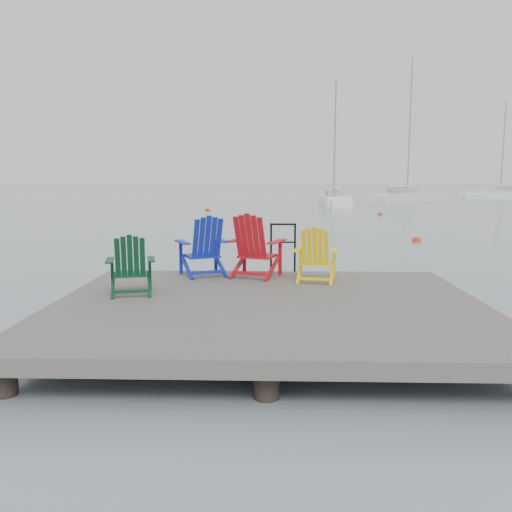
{
  "coord_description": "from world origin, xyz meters",
  "views": [
    {
      "loc": [
        0.05,
        -7.45,
        2.22
      ],
      "look_at": [
        -0.24,
        2.04,
        0.85
      ],
      "focal_mm": 38.0,
      "sensor_mm": 36.0,
      "label": 1
    }
  ],
  "objects_px": {
    "chair_blue": "(204,246)",
    "chair_red": "(255,246)",
    "buoy_a": "(416,241)",
    "sailboat_mid": "(404,198)",
    "buoy_d": "(332,204)",
    "sailboat_near": "(334,201)",
    "buoy_b": "(208,211)",
    "sailboat_far": "(504,196)",
    "chair_yellow": "(316,255)",
    "buoy_c": "(380,215)",
    "chair_green": "(131,265)",
    "handrail": "(283,243)"
  },
  "relations": [
    {
      "from": "sailboat_mid",
      "to": "sailboat_far",
      "type": "relative_size",
      "value": 1.29
    },
    {
      "from": "chair_yellow",
      "to": "buoy_a",
      "type": "relative_size",
      "value": 2.74
    },
    {
      "from": "chair_green",
      "to": "buoy_b",
      "type": "xyz_separation_m",
      "value": [
        -2.3,
        28.88,
        -0.95
      ]
    },
    {
      "from": "chair_red",
      "to": "sailboat_near",
      "type": "distance_m",
      "value": 34.54
    },
    {
      "from": "chair_yellow",
      "to": "sailboat_near",
      "type": "height_order",
      "value": "sailboat_near"
    },
    {
      "from": "sailboat_near",
      "to": "sailboat_far",
      "type": "relative_size",
      "value": 0.96
    },
    {
      "from": "buoy_b",
      "to": "sailboat_far",
      "type": "bearing_deg",
      "value": 36.77
    },
    {
      "from": "buoy_a",
      "to": "buoy_c",
      "type": "xyz_separation_m",
      "value": [
        1.41,
        13.65,
        0.0
      ]
    },
    {
      "from": "chair_blue",
      "to": "buoy_c",
      "type": "height_order",
      "value": "chair_blue"
    },
    {
      "from": "buoy_a",
      "to": "chair_red",
      "type": "bearing_deg",
      "value": -118.83
    },
    {
      "from": "handrail",
      "to": "buoy_c",
      "type": "relative_size",
      "value": 2.74
    },
    {
      "from": "handrail",
      "to": "chair_green",
      "type": "xyz_separation_m",
      "value": [
        -2.29,
        -2.07,
        -0.09
      ]
    },
    {
      "from": "sailboat_mid",
      "to": "buoy_d",
      "type": "height_order",
      "value": "sailboat_mid"
    },
    {
      "from": "sailboat_mid",
      "to": "buoy_d",
      "type": "relative_size",
      "value": 34.75
    },
    {
      "from": "chair_yellow",
      "to": "chair_red",
      "type": "bearing_deg",
      "value": 167.7
    },
    {
      "from": "chair_red",
      "to": "chair_green",
      "type": "bearing_deg",
      "value": -120.2
    },
    {
      "from": "buoy_a",
      "to": "buoy_b",
      "type": "xyz_separation_m",
      "value": [
        -9.48,
        17.6,
        0.0
      ]
    },
    {
      "from": "chair_red",
      "to": "buoy_a",
      "type": "xyz_separation_m",
      "value": [
        5.39,
        9.79,
        -1.05
      ]
    },
    {
      "from": "chair_yellow",
      "to": "buoy_b",
      "type": "bearing_deg",
      "value": 110.3
    },
    {
      "from": "buoy_a",
      "to": "buoy_b",
      "type": "bearing_deg",
      "value": 118.31
    },
    {
      "from": "handrail",
      "to": "sailboat_far",
      "type": "bearing_deg",
      "value": 63.29
    },
    {
      "from": "chair_yellow",
      "to": "sailboat_mid",
      "type": "xyz_separation_m",
      "value": [
        11.77,
        42.84,
        -0.61
      ]
    },
    {
      "from": "buoy_a",
      "to": "buoy_d",
      "type": "height_order",
      "value": "buoy_d"
    },
    {
      "from": "sailboat_near",
      "to": "buoy_d",
      "type": "xyz_separation_m",
      "value": [
        0.27,
        3.99,
        -0.36
      ]
    },
    {
      "from": "chair_blue",
      "to": "buoy_d",
      "type": "bearing_deg",
      "value": 55.88
    },
    {
      "from": "chair_blue",
      "to": "handrail",
      "type": "bearing_deg",
      "value": -5.76
    },
    {
      "from": "handrail",
      "to": "sailboat_far",
      "type": "height_order",
      "value": "sailboat_far"
    },
    {
      "from": "chair_blue",
      "to": "chair_red",
      "type": "height_order",
      "value": "chair_red"
    },
    {
      "from": "buoy_b",
      "to": "chair_red",
      "type": "bearing_deg",
      "value": -81.51
    },
    {
      "from": "sailboat_near",
      "to": "sailboat_mid",
      "type": "xyz_separation_m",
      "value": [
        7.55,
        8.29,
        -0.0
      ]
    },
    {
      "from": "sailboat_near",
      "to": "buoy_b",
      "type": "relative_size",
      "value": 30.95
    },
    {
      "from": "chair_blue",
      "to": "chair_yellow",
      "type": "bearing_deg",
      "value": -39.7
    },
    {
      "from": "chair_green",
      "to": "buoy_a",
      "type": "bearing_deg",
      "value": 43.81
    },
    {
      "from": "handrail",
      "to": "chair_yellow",
      "type": "bearing_deg",
      "value": -62.31
    },
    {
      "from": "chair_blue",
      "to": "sailboat_far",
      "type": "distance_m",
      "value": 55.33
    },
    {
      "from": "buoy_d",
      "to": "chair_red",
      "type": "bearing_deg",
      "value": -98.23
    },
    {
      "from": "chair_yellow",
      "to": "buoy_d",
      "type": "distance_m",
      "value": 38.82
    },
    {
      "from": "chair_yellow",
      "to": "sailboat_near",
      "type": "distance_m",
      "value": 34.82
    },
    {
      "from": "chair_green",
      "to": "handrail",
      "type": "bearing_deg",
      "value": 28.32
    },
    {
      "from": "buoy_c",
      "to": "chair_green",
      "type": "bearing_deg",
      "value": -109.01
    },
    {
      "from": "buoy_b",
      "to": "buoy_a",
      "type": "bearing_deg",
      "value": -61.69
    },
    {
      "from": "chair_blue",
      "to": "chair_yellow",
      "type": "xyz_separation_m",
      "value": [
        1.92,
        -0.52,
        -0.07
      ]
    },
    {
      "from": "sailboat_far",
      "to": "buoy_c",
      "type": "xyz_separation_m",
      "value": [
        -18.09,
        -25.6,
        -0.36
      ]
    },
    {
      "from": "chair_green",
      "to": "sailboat_mid",
      "type": "relative_size",
      "value": 0.07
    },
    {
      "from": "chair_red",
      "to": "buoy_c",
      "type": "relative_size",
      "value": 3.34
    },
    {
      "from": "chair_green",
      "to": "buoy_b",
      "type": "height_order",
      "value": "chair_green"
    },
    {
      "from": "chair_blue",
      "to": "buoy_b",
      "type": "bearing_deg",
      "value": 72.13
    },
    {
      "from": "handrail",
      "to": "buoy_a",
      "type": "xyz_separation_m",
      "value": [
        4.89,
        9.22,
        -1.04
      ]
    },
    {
      "from": "chair_blue",
      "to": "buoy_d",
      "type": "xyz_separation_m",
      "value": [
        6.41,
        38.03,
        -1.03
      ]
    },
    {
      "from": "sailboat_far",
      "to": "buoy_d",
      "type": "distance_m",
      "value": 22.25
    }
  ]
}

